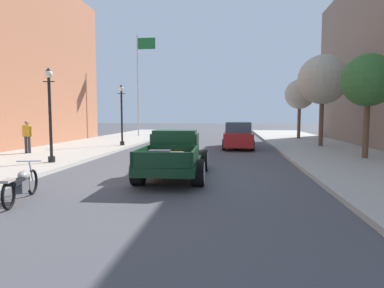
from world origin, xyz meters
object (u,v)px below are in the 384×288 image
Objects in this scene: street_lamp_far at (122,110)px; street_tree_second at (323,80)px; motorcycle_parked at (21,184)px; flagpole at (140,74)px; hotrod_truck_dark_green at (175,154)px; car_background_red at (238,136)px; street_tree_nearest at (368,81)px; pedestrian_sidewalk_left at (27,135)px; street_lamp_near at (50,108)px; street_tree_third at (300,95)px.

street_lamp_far is 0.68× the size of street_tree_second.
motorcycle_parked is 0.23× the size of flagpole.
car_background_red is (2.34, 9.81, 0.01)m from hotrod_truck_dark_green.
flagpole is 1.97× the size of street_tree_nearest.
hotrod_truck_dark_green is 10.09m from car_background_red.
pedestrian_sidewalk_left is 6.07m from street_lamp_far.
street_tree_nearest is (5.59, -5.22, 2.83)m from car_background_red.
flagpole reaches higher than street_lamp_far.
street_lamp_near is at bearing -133.86° from car_background_red.
hotrod_truck_dark_green is at bearing -125.46° from street_tree_second.
street_tree_second is at bearing 94.00° from street_tree_nearest.
hotrod_truck_dark_green reaches higher than motorcycle_parked.
street_lamp_near is 1.00× the size of street_lamp_far.
street_tree_third is at bearing 38.48° from pedestrian_sidewalk_left.
street_tree_second reaches higher than street_lamp_far.
hotrod_truck_dark_green is 1.07× the size of street_tree_nearest.
street_lamp_near is 0.83× the size of street_tree_nearest.
street_lamp_far is (3.34, 4.90, 1.30)m from pedestrian_sidewalk_left.
street_tree_third reaches higher than street_lamp_near.
flagpole is at bearing 148.77° from street_tree_second.
pedestrian_sidewalk_left is (-8.38, 4.66, 0.33)m from hotrod_truck_dark_green.
motorcycle_parked is 0.54× the size of street_lamp_far.
street_tree_nearest reaches higher than street_lamp_far.
hotrod_truck_dark_green is 3.02× the size of pedestrian_sidewalk_left.
motorcycle_parked is 6.29m from street_lamp_near.
street_lamp_far is at bearing -178.01° from car_background_red.
street_tree_third is at bearing 50.30° from street_lamp_near.
street_lamp_near is at bearing -45.24° from pedestrian_sidewalk_left.
street_tree_second is at bearing 4.56° from street_lamp_far.
street_tree_nearest is at bearing -45.17° from flagpole.
hotrod_truck_dark_green is 13.42m from street_tree_second.
motorcycle_parked is 23.63m from flagpole.
pedestrian_sidewalk_left is 15.20m from flagpole.
motorcycle_parked is 0.45× the size of street_tree_nearest.
street_lamp_far is at bearing 98.07° from motorcycle_parked.
street_tree_second is (10.66, 14.37, 3.81)m from motorcycle_parked.
car_background_red is 1.12× the size of street_lamp_near.
street_tree_nearest is at bearing 30.03° from hotrod_truck_dark_green.
street_tree_nearest is (13.38, 2.89, 1.22)m from street_lamp_near.
street_tree_second reaches higher than car_background_red.
flagpole is at bearing 93.04° from street_lamp_near.
street_tree_third is at bearing 90.50° from street_tree_second.
street_lamp_far is at bearing 117.79° from hotrod_truck_dark_green.
motorcycle_parked is 0.48× the size of car_background_red.
motorcycle_parked is at bearing -81.95° from flagpole.
pedestrian_sidewalk_left is at bearing 121.73° from motorcycle_parked.
car_background_red is at bearing 25.66° from pedestrian_sidewalk_left.
flagpole is (-8.71, 9.16, 5.00)m from car_background_red.
car_background_red reaches higher than hotrod_truck_dark_green.
street_tree_nearest is (7.94, 4.59, 2.85)m from hotrod_truck_dark_green.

